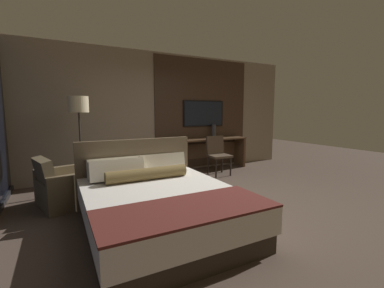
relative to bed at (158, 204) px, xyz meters
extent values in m
plane|color=#4C3D33|center=(1.10, 0.19, -0.30)|extent=(16.00, 16.00, 0.00)
cube|color=gray|center=(1.10, 2.79, 1.10)|extent=(7.20, 0.06, 2.80)
cube|color=#3D2B1E|center=(2.24, 2.74, 1.10)|extent=(2.57, 0.03, 2.70)
cube|color=#33281E|center=(0.01, -0.12, -0.19)|extent=(1.69, 2.07, 0.22)
cube|color=silver|center=(0.01, -0.12, 0.06)|extent=(1.74, 2.13, 0.29)
cube|color=#56231E|center=(0.01, -0.81, 0.22)|extent=(1.76, 0.75, 0.02)
cube|color=brown|center=(0.01, 0.99, 0.21)|extent=(1.78, 0.08, 1.03)
cube|color=beige|center=(-0.37, 0.85, 0.34)|extent=(0.73, 0.23, 0.31)
cube|color=beige|center=(0.38, 0.85, 0.34)|extent=(0.73, 0.23, 0.31)
cube|color=beige|center=(-0.37, 0.64, 0.34)|extent=(0.73, 0.25, 0.32)
cylinder|color=brown|center=(0.01, 0.43, 0.29)|extent=(1.13, 0.17, 0.17)
cube|color=brown|center=(2.24, 2.49, 0.47)|extent=(2.07, 0.46, 0.03)
cube|color=brown|center=(1.23, 2.49, 0.07)|extent=(0.06, 0.41, 0.75)
cube|color=brown|center=(3.25, 2.49, 0.07)|extent=(0.06, 0.41, 0.75)
cube|color=brown|center=(2.24, 2.70, 0.15)|extent=(1.95, 0.02, 0.38)
cube|color=black|center=(2.24, 2.71, 1.10)|extent=(1.14, 0.04, 0.64)
cube|color=black|center=(2.24, 2.69, 1.10)|extent=(1.08, 0.01, 0.59)
cube|color=#4C3D2D|center=(2.18, 1.89, 0.14)|extent=(0.50, 0.47, 0.05)
cube|color=#4C3D2D|center=(2.19, 2.09, 0.37)|extent=(0.44, 0.12, 0.42)
cylinder|color=black|center=(1.99, 1.71, -0.09)|extent=(0.04, 0.04, 0.42)
cylinder|color=black|center=(2.37, 1.70, -0.09)|extent=(0.04, 0.04, 0.42)
cylinder|color=black|center=(2.00, 2.08, -0.09)|extent=(0.04, 0.04, 0.42)
cylinder|color=black|center=(2.38, 2.06, -0.09)|extent=(0.04, 0.04, 0.42)
cube|color=brown|center=(-0.97, 1.42, -0.10)|extent=(0.90, 0.79, 0.41)
cube|color=brown|center=(-1.28, 1.34, 0.29)|extent=(0.35, 0.64, 0.38)
cube|color=brown|center=(-0.88, 1.08, -0.03)|extent=(0.77, 0.30, 0.55)
cube|color=brown|center=(-1.07, 1.77, -0.03)|extent=(0.77, 0.30, 0.55)
cylinder|color=#282623|center=(-0.71, 1.99, -0.29)|extent=(0.28, 0.28, 0.03)
cylinder|color=#332D28|center=(-0.71, 1.99, 0.44)|extent=(0.03, 0.03, 1.48)
cylinder|color=beige|center=(-0.71, 1.99, 1.27)|extent=(0.34, 0.34, 0.28)
cylinder|color=#333338|center=(2.48, 2.60, 0.65)|extent=(0.11, 0.11, 0.34)
cube|color=navy|center=(1.43, 2.52, 0.50)|extent=(0.26, 0.22, 0.03)
camera|label=1|loc=(-1.07, -2.94, 1.15)|focal=24.00mm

